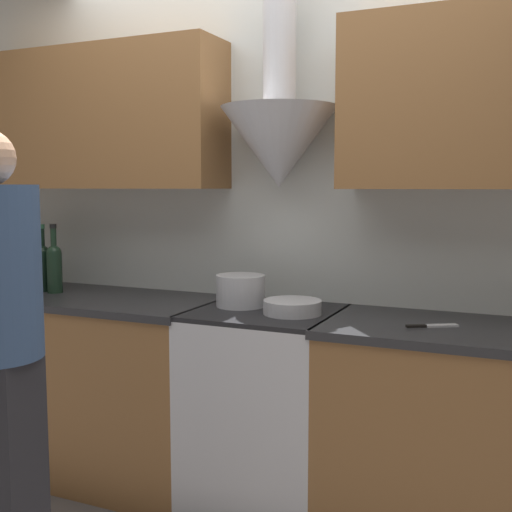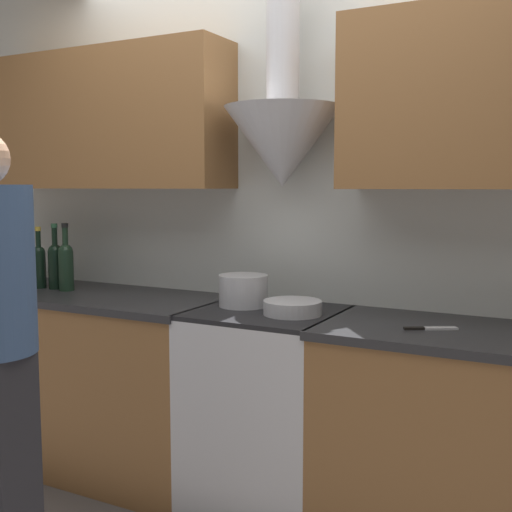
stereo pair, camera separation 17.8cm
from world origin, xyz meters
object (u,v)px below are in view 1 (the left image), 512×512
(wine_bottle_2, at_px, (11,262))
(mixing_bowl, at_px, (292,307))
(stove_range, at_px, (265,410))
(wine_bottle_3, at_px, (25,266))
(wine_bottle_4, at_px, (43,265))
(stock_pot, at_px, (241,291))
(wine_bottle_5, at_px, (54,266))

(wine_bottle_2, xyz_separation_m, mixing_bowl, (1.61, -0.03, -0.11))
(stove_range, bearing_deg, mixing_bowl, -13.15)
(wine_bottle_3, bearing_deg, wine_bottle_4, 10.93)
(stove_range, xyz_separation_m, stock_pot, (-0.14, 0.04, 0.53))
(wine_bottle_2, distance_m, stock_pot, 1.33)
(wine_bottle_5, relative_size, mixing_bowl, 1.41)
(wine_bottle_4, bearing_deg, mixing_bowl, -1.69)
(wine_bottle_3, xyz_separation_m, stock_pot, (1.22, 0.05, -0.06))
(wine_bottle_2, xyz_separation_m, wine_bottle_5, (0.30, -0.01, -0.00))
(stove_range, relative_size, mixing_bowl, 3.67)
(stove_range, relative_size, wine_bottle_2, 2.73)
(stove_range, bearing_deg, wine_bottle_5, -179.60)
(wine_bottle_3, bearing_deg, mixing_bowl, -0.85)
(wine_bottle_5, xyz_separation_m, mixing_bowl, (1.31, -0.02, -0.11))
(wine_bottle_3, bearing_deg, stove_range, 0.44)
(wine_bottle_2, distance_m, wine_bottle_4, 0.20)
(wine_bottle_5, bearing_deg, wine_bottle_2, 178.76)
(wine_bottle_5, bearing_deg, stove_range, 0.40)
(wine_bottle_3, bearing_deg, stock_pot, 2.35)
(wine_bottle_5, height_order, mixing_bowl, wine_bottle_5)
(wine_bottle_2, height_order, wine_bottle_4, wine_bottle_4)
(wine_bottle_2, relative_size, wine_bottle_4, 0.97)
(wine_bottle_4, bearing_deg, wine_bottle_3, -169.07)
(stock_pot, bearing_deg, stove_range, -15.87)
(mixing_bowl, bearing_deg, wine_bottle_3, 179.15)
(wine_bottle_3, relative_size, mixing_bowl, 1.32)
(wine_bottle_3, bearing_deg, wine_bottle_2, 175.21)
(stove_range, distance_m, wine_bottle_5, 1.31)
(stove_range, relative_size, wine_bottle_4, 2.64)
(stock_pot, relative_size, mixing_bowl, 0.89)
(wine_bottle_5, bearing_deg, wine_bottle_4, 169.65)
(wine_bottle_2, bearing_deg, wine_bottle_3, -4.79)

